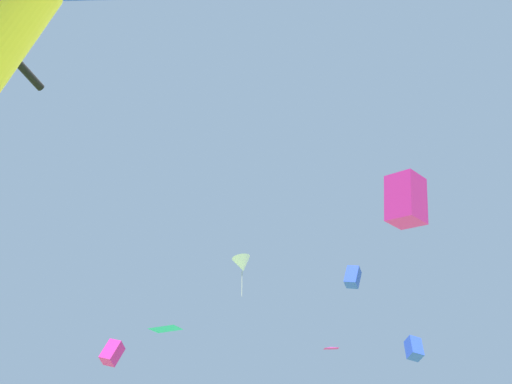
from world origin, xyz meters
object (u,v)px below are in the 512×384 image
(distant_kite_blue_low_left, at_px, (353,277))
(distant_kite_teal_low_right, at_px, (166,328))
(distant_kite_magenta_mid_right, at_px, (406,200))
(distant_kite_magenta_mid_left, at_px, (331,348))
(distant_kite_blue_far_center, at_px, (414,348))
(distant_kite_magenta_high_right, at_px, (112,353))
(distant_kite_white_overhead_distant, at_px, (242,264))

(distant_kite_blue_low_left, bearing_deg, distant_kite_teal_low_right, -102.79)
(distant_kite_magenta_mid_right, relative_size, distant_kite_blue_low_left, 1.04)
(distant_kite_magenta_mid_left, xyz_separation_m, distant_kite_teal_low_right, (-2.32, -13.68, -3.36))
(distant_kite_magenta_mid_right, distance_m, distant_kite_blue_low_left, 17.95)
(distant_kite_blue_far_center, relative_size, distant_kite_blue_low_left, 1.09)
(distant_kite_blue_low_left, distance_m, distant_kite_magenta_high_right, 15.14)
(distant_kite_white_overhead_distant, distance_m, distant_kite_blue_low_left, 6.77)
(distant_kite_blue_low_left, xyz_separation_m, distant_kite_magenta_high_right, (-8.95, -10.23, -6.66))
(distant_kite_magenta_mid_right, xyz_separation_m, distant_kite_teal_low_right, (-7.19, 0.83, -2.38))
(distant_kite_teal_low_right, xyz_separation_m, distant_kite_blue_far_center, (6.25, 20.76, 5.07))
(distant_kite_blue_far_center, bearing_deg, distant_kite_blue_low_left, -118.24)
(distant_kite_teal_low_right, relative_size, distant_kite_blue_low_left, 0.78)
(distant_kite_white_overhead_distant, bearing_deg, distant_kite_magenta_mid_left, 19.79)
(distant_kite_magenta_mid_left, relative_size, distant_kite_blue_far_center, 0.66)
(distant_kite_magenta_mid_left, bearing_deg, distant_kite_teal_low_right, -99.63)
(distant_kite_teal_low_right, height_order, distant_kite_blue_far_center, distant_kite_blue_far_center)
(distant_kite_white_overhead_distant, height_order, distant_kite_blue_far_center, distant_kite_white_overhead_distant)
(distant_kite_magenta_mid_left, bearing_deg, distant_kite_magenta_mid_right, -71.46)
(distant_kite_teal_low_right, distance_m, distant_kite_magenta_high_right, 7.86)
(distant_kite_magenta_mid_left, relative_size, distant_kite_blue_low_left, 0.72)
(distant_kite_magenta_mid_left, xyz_separation_m, distant_kite_magenta_high_right, (-7.69, -8.11, -1.91))
(distant_kite_magenta_mid_left, xyz_separation_m, distant_kite_magenta_mid_right, (4.87, -14.51, -0.98))
(distant_kite_magenta_mid_right, distance_m, distant_kite_blue_far_center, 21.77)
(distant_kite_magenta_mid_left, height_order, distant_kite_teal_low_right, distant_kite_magenta_mid_left)
(distant_kite_blue_far_center, bearing_deg, distant_kite_magenta_mid_left, -119.04)
(distant_kite_teal_low_right, relative_size, distant_kite_magenta_high_right, 0.97)
(distant_kite_blue_low_left, height_order, distant_kite_magenta_high_right, distant_kite_blue_low_left)
(distant_kite_teal_low_right, bearing_deg, distant_kite_magenta_high_right, 133.95)
(distant_kite_magenta_mid_right, bearing_deg, distant_kite_blue_low_left, 102.23)
(distant_kite_teal_low_right, bearing_deg, distant_kite_white_overhead_distant, 99.78)
(distant_kite_teal_low_right, distance_m, distant_kite_blue_far_center, 22.26)
(distant_kite_white_overhead_distant, relative_size, distant_kite_blue_far_center, 1.59)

